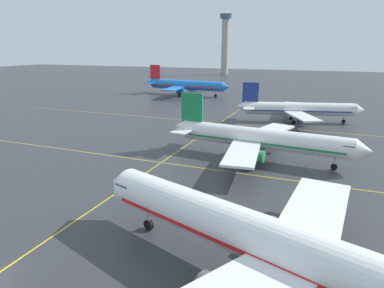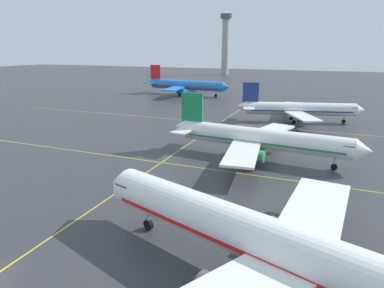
{
  "view_description": "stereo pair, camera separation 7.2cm",
  "coord_description": "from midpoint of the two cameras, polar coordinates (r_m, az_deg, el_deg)",
  "views": [
    {
      "loc": [
        25.38,
        -16.77,
        19.26
      ],
      "look_at": [
        5.08,
        34.02,
        3.45
      ],
      "focal_mm": 31.19,
      "sensor_mm": 36.0,
      "label": 1
    },
    {
      "loc": [
        25.44,
        -16.74,
        19.26
      ],
      "look_at": [
        5.08,
        34.02,
        3.45
      ],
      "focal_mm": 31.19,
      "sensor_mm": 36.0,
      "label": 2
    }
  ],
  "objects": [
    {
      "name": "airliner_front_gate",
      "position": [
        28.56,
        12.83,
        -16.07
      ],
      "size": [
        38.97,
        33.32,
        12.42
      ],
      "color": "white",
      "rests_on": "ground"
    },
    {
      "name": "airliner_far_left_stand",
      "position": [
        142.9,
        -1.16,
        10.05
      ],
      "size": [
        39.05,
        33.57,
        12.14
      ],
      "color": "blue",
      "rests_on": "ground"
    },
    {
      "name": "taxiway_markings",
      "position": [
        58.5,
        -5.3,
        -3.17
      ],
      "size": [
        133.06,
        113.16,
        0.01
      ],
      "color": "yellow",
      "rests_on": "ground"
    },
    {
      "name": "airliner_second_row",
      "position": [
        60.45,
        11.45,
        0.95
      ],
      "size": [
        35.54,
        30.51,
        11.04
      ],
      "color": "white",
      "rests_on": "ground"
    },
    {
      "name": "airliner_third_row",
      "position": [
        93.89,
        17.68,
        5.74
      ],
      "size": [
        33.1,
        28.2,
        10.43
      ],
      "color": "white",
      "rests_on": "ground"
    },
    {
      "name": "control_tower",
      "position": [
        254.83,
        5.69,
        17.43
      ],
      "size": [
        8.82,
        8.82,
        44.43
      ],
      "color": "#ADA89E",
      "rests_on": "ground"
    }
  ]
}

